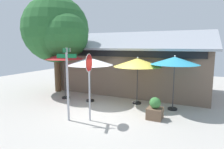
# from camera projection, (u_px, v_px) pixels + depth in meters

# --- Properties ---
(ground_plane) EXTENTS (28.00, 28.00, 0.10)m
(ground_plane) POSITION_uv_depth(u_px,v_px,m) (102.00, 114.00, 8.76)
(ground_plane) COLOR #ADA8A0
(cafe_building) EXTENTS (9.92, 5.11, 4.11)m
(cafe_building) POSITION_uv_depth(u_px,v_px,m) (134.00, 67.00, 13.10)
(cafe_building) COLOR #705B4C
(cafe_building) RESTS_ON ground
(street_sign_post) EXTENTS (0.74, 0.80, 2.95)m
(street_sign_post) POSITION_uv_depth(u_px,v_px,m) (67.00, 77.00, 7.63)
(street_sign_post) COLOR #A8AAB2
(street_sign_post) RESTS_ON ground
(stop_sign) EXTENTS (0.17, 0.72, 2.72)m
(stop_sign) POSITION_uv_depth(u_px,v_px,m) (89.00, 75.00, 7.60)
(stop_sign) COLOR #A8AAB2
(stop_sign) RESTS_ON ground
(patio_umbrella_crimson_left) EXTENTS (2.16, 2.16, 2.68)m
(patio_umbrella_crimson_left) POSITION_uv_depth(u_px,v_px,m) (64.00, 57.00, 10.83)
(patio_umbrella_crimson_left) COLOR black
(patio_umbrella_crimson_left) RESTS_ON ground
(patio_umbrella_ivory_center) EXTENTS (2.51, 2.51, 2.47)m
(patio_umbrella_ivory_center) POSITION_uv_depth(u_px,v_px,m) (90.00, 62.00, 10.27)
(patio_umbrella_ivory_center) COLOR black
(patio_umbrella_ivory_center) RESTS_ON ground
(patio_umbrella_mustard_right) EXTENTS (2.47, 2.47, 2.47)m
(patio_umbrella_mustard_right) POSITION_uv_depth(u_px,v_px,m) (138.00, 63.00, 9.83)
(patio_umbrella_mustard_right) COLOR black
(patio_umbrella_mustard_right) RESTS_ON ground
(patio_umbrella_teal_far_right) EXTENTS (2.21, 2.21, 2.59)m
(patio_umbrella_teal_far_right) POSITION_uv_depth(u_px,v_px,m) (175.00, 61.00, 8.85)
(patio_umbrella_teal_far_right) COLOR black
(patio_umbrella_teal_far_right) RESTS_ON ground
(shade_tree) EXTENTS (4.64, 4.21, 6.15)m
(shade_tree) POSITION_uv_depth(u_px,v_px,m) (58.00, 31.00, 12.16)
(shade_tree) COLOR brown
(shade_tree) RESTS_ON ground
(sidewalk_planter) EXTENTS (0.62, 0.62, 0.92)m
(sidewalk_planter) POSITION_uv_depth(u_px,v_px,m) (155.00, 110.00, 8.00)
(sidewalk_planter) COLOR brown
(sidewalk_planter) RESTS_ON ground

